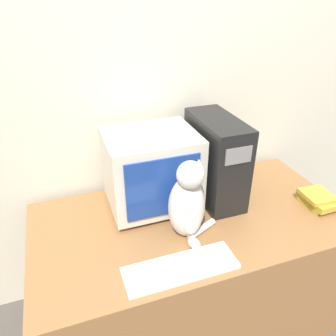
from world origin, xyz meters
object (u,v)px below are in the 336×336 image
Objects in this scene: crt_monitor at (152,170)px; book_stack at (318,199)px; cat at (188,204)px; keyboard at (181,268)px; computer_tower at (215,159)px; pen at (141,267)px.

crt_monitor reaches higher than book_stack.
crt_monitor is 1.09× the size of cat.
book_stack reaches higher than keyboard.
computer_tower is 1.12× the size of cat.
computer_tower reaches higher than crt_monitor.
pen is (-0.52, -0.38, -0.22)m from computer_tower.
crt_monitor is at bearing 66.72° from pen.
keyboard is 3.13× the size of pen.
book_stack is 1.28× the size of pen.
computer_tower reaches higher than pen.
book_stack is (0.75, -0.01, -0.14)m from cat.
computer_tower is (0.34, -0.03, 0.02)m from crt_monitor.
crt_monitor is 2.92× the size of pen.
crt_monitor is at bearing 175.40° from computer_tower.
crt_monitor is at bearing 160.06° from book_stack.
cat is (0.11, 0.19, 0.17)m from keyboard.
keyboard is 0.28m from cat.
keyboard is at bearing -93.22° from crt_monitor.
computer_tower is 2.98× the size of pen.
cat is 0.34m from pen.
cat is 2.67× the size of pen.
computer_tower is at bearing 36.44° from pen.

